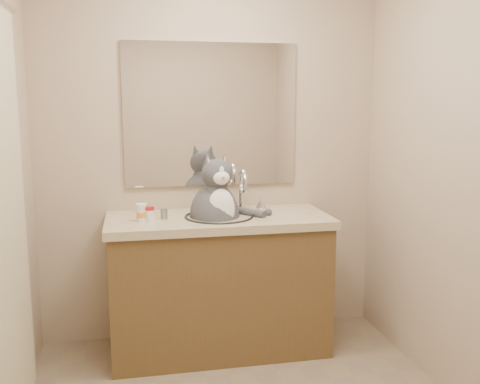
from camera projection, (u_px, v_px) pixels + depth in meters
name	position (u px, v px, depth m)	size (l,w,h in m)	color
room	(255.00, 182.00, 2.24)	(2.22, 2.52, 2.42)	#7F6A58
vanity	(219.00, 281.00, 3.30)	(1.34, 0.59, 1.12)	brown
mirror	(211.00, 115.00, 3.39)	(1.10, 0.02, 0.90)	white
cat	(216.00, 211.00, 3.21)	(0.48, 0.39, 0.60)	#47484D
pill_bottle_redcap	(150.00, 214.00, 3.07)	(0.05, 0.05, 0.09)	white
pill_bottle_orange	(142.00, 213.00, 3.07)	(0.07, 0.07, 0.10)	white
grey_canister	(164.00, 214.00, 3.15)	(0.05, 0.05, 0.06)	gray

